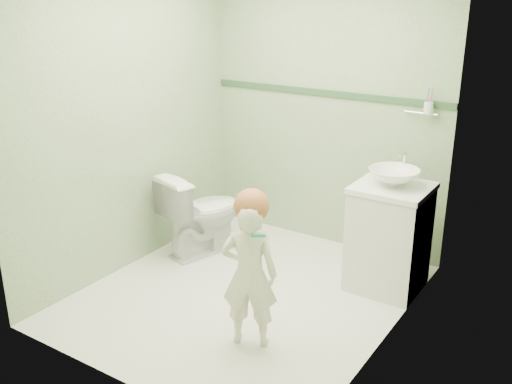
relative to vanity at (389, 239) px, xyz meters
The scene contains 12 objects.
ground 1.16m from the vanity, 140.19° to the right, with size 2.50×2.50×0.00m, color white.
room_shell 1.35m from the vanity, 140.19° to the right, with size 2.50×2.54×2.40m.
trim_stripe 1.38m from the vanity, 147.36° to the left, with size 2.20×0.02×0.05m, color #2E5031.
vanity is the anchor object (origin of this frame).
counter 0.41m from the vanity, ahead, with size 0.54×0.52×0.04m, color white.
basin 0.49m from the vanity, ahead, with size 0.37×0.37×0.13m, color white.
faucet 0.60m from the vanity, 90.00° to the left, with size 0.03×0.13×0.18m.
cup_holder 1.05m from the vanity, 83.76° to the left, with size 0.26×0.07×0.21m.
toilet 1.60m from the vanity, behind, with size 0.41×0.72×0.73m, color white.
toddler 1.29m from the vanity, 111.37° to the right, with size 0.36×0.24×0.98m, color white.
hair_cap 1.37m from the vanity, 111.79° to the right, with size 0.22×0.22×0.22m, color #AB5C33.
teal_toothbrush 1.40m from the vanity, 105.32° to the right, with size 0.10×0.14×0.08m.
Camera 1 is at (2.19, -3.21, 2.21)m, focal length 40.76 mm.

